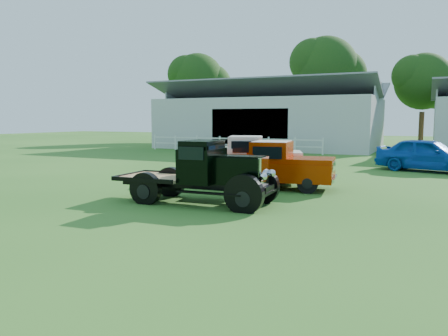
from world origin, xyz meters
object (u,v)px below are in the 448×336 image
at_px(vintage_flatbed, 200,172).
at_px(misc_car_blue, 428,155).
at_px(white_pickup, 243,159).
at_px(red_pickup, 269,164).

height_order(vintage_flatbed, misc_car_blue, vintage_flatbed).
bearing_deg(vintage_flatbed, white_pickup, 95.07).
relative_size(white_pickup, misc_car_blue, 1.03).
xyz_separation_m(vintage_flatbed, misc_car_blue, (6.12, 11.62, -0.14)).
bearing_deg(white_pickup, red_pickup, -60.27).
bearing_deg(misc_car_blue, vintage_flatbed, 167.22).
height_order(vintage_flatbed, red_pickup, vintage_flatbed).
bearing_deg(red_pickup, white_pickup, 132.57).
distance_m(red_pickup, misc_car_blue, 9.56).
relative_size(vintage_flatbed, white_pickup, 0.98).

